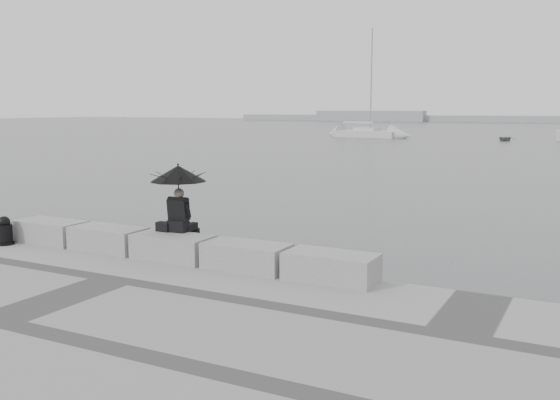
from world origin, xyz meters
The scene contains 12 objects.
ground centered at (0.00, 0.00, 0.00)m, with size 360.00×360.00×0.00m, color #494C4E.
stone_block_far_left centered at (-3.40, -0.45, 0.75)m, with size 1.60×0.80×0.50m, color gray.
stone_block_left centered at (-1.70, -0.45, 0.75)m, with size 1.60×0.80×0.50m, color gray.
stone_block_centre centered at (0.00, -0.45, 0.75)m, with size 1.60×0.80×0.50m, color gray.
stone_block_right centered at (1.70, -0.45, 0.75)m, with size 1.60×0.80×0.50m, color gray.
stone_block_far_right centered at (3.40, -0.45, 0.75)m, with size 1.60×0.80×0.50m, color gray.
seated_person centered at (-0.10, -0.11, 2.00)m, with size 1.15×1.15×1.39m.
bag centered at (-0.39, -0.24, 1.10)m, with size 0.30×0.17×0.19m, color black.
mooring_bollard centered at (-4.12, -1.09, 0.77)m, with size 0.41×0.41×0.64m.
distant_landmass centered at (-8.14, 154.51, 0.90)m, with size 180.00×8.00×2.80m.
sailboat_left centered at (-18.27, 61.46, 0.52)m, with size 8.59×4.07×12.90m.
dinghy centered at (-2.32, 60.97, 0.25)m, with size 2.96×1.25×0.50m, color gray.
Camera 1 is at (7.50, -10.19, 3.49)m, focal length 40.00 mm.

